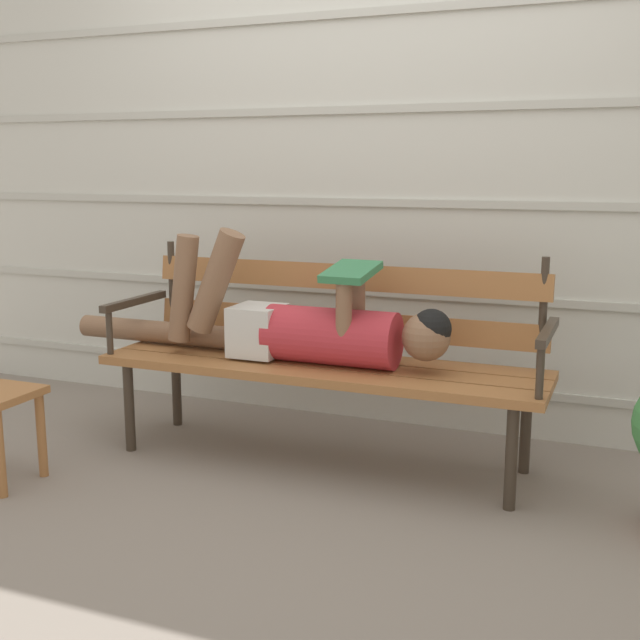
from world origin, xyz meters
The scene contains 4 objects.
ground_plane centered at (0.00, 0.00, 0.00)m, with size 12.00×12.00×0.00m, color gray.
house_siding centered at (0.00, 0.70, 1.26)m, with size 5.13×0.08×2.52m.
park_bench centered at (0.00, 0.13, 0.47)m, with size 1.85×0.50×0.87m.
reclining_person centered at (-0.10, 0.05, 0.57)m, with size 1.76×0.26×0.55m.
Camera 1 is at (1.18, -2.88, 1.22)m, focal length 44.53 mm.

